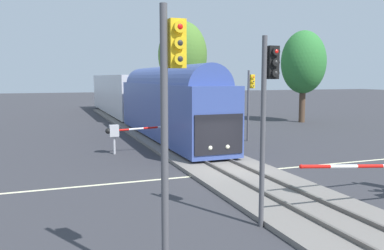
# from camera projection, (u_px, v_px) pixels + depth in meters

# --- Properties ---
(ground_plane) EXTENTS (220.00, 220.00, 0.00)m
(ground_plane) POSITION_uv_depth(u_px,v_px,m) (232.00, 173.00, 19.78)
(ground_plane) COLOR #333338
(road_centre_stripe) EXTENTS (44.00, 0.20, 0.01)m
(road_centre_stripe) POSITION_uv_depth(u_px,v_px,m) (232.00, 173.00, 19.78)
(road_centre_stripe) COLOR beige
(road_centre_stripe) RESTS_ON ground
(railway_track) EXTENTS (4.40, 80.00, 0.32)m
(railway_track) POSITION_uv_depth(u_px,v_px,m) (232.00, 171.00, 19.77)
(railway_track) COLOR slate
(railway_track) RESTS_ON ground
(commuter_train) EXTENTS (3.04, 43.19, 5.16)m
(commuter_train) POSITION_uv_depth(u_px,v_px,m) (137.00, 96.00, 39.63)
(commuter_train) COLOR #384C93
(commuter_train) RESTS_ON railway_track
(crossing_gate_far) EXTENTS (5.18, 0.40, 1.80)m
(crossing_gate_far) POSITION_uv_depth(u_px,v_px,m) (122.00, 131.00, 24.62)
(crossing_gate_far) COLOR #B7B7BC
(crossing_gate_far) RESTS_ON ground
(traffic_signal_median) EXTENTS (0.53, 0.38, 5.93)m
(traffic_signal_median) POSITION_uv_depth(u_px,v_px,m) (268.00, 101.00, 12.25)
(traffic_signal_median) COLOR #4C4C51
(traffic_signal_median) RESTS_ON ground
(traffic_signal_near_left) EXTENTS (0.53, 0.38, 6.18)m
(traffic_signal_near_left) POSITION_uv_depth(u_px,v_px,m) (170.00, 105.00, 8.35)
(traffic_signal_near_left) COLOR #4C4C51
(traffic_signal_near_left) RESTS_ON ground
(traffic_signal_far_side) EXTENTS (0.53, 0.38, 5.18)m
(traffic_signal_far_side) POSITION_uv_depth(u_px,v_px,m) (250.00, 94.00, 29.29)
(traffic_signal_far_side) COLOR #4C4C51
(traffic_signal_far_side) RESTS_ON ground
(maple_right_background) EXTENTS (4.57, 4.57, 9.44)m
(maple_right_background) POSITION_uv_depth(u_px,v_px,m) (303.00, 63.00, 41.32)
(maple_right_background) COLOR #4C3828
(maple_right_background) RESTS_ON ground
(elm_centre_background) EXTENTS (5.43, 5.43, 10.83)m
(elm_centre_background) POSITION_uv_depth(u_px,v_px,m) (183.00, 55.00, 44.58)
(elm_centre_background) COLOR #4C3828
(elm_centre_background) RESTS_ON ground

